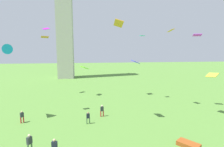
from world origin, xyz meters
The scene contains 16 objects.
person_0 centered at (-10.98, 16.81, 0.92)m, with size 0.47×0.47×1.62m.
person_1 centered at (-0.35, 17.60, 0.97)m, with size 0.52×0.32×1.70m.
person_3 centered at (-7.78, 9.56, 1.02)m, with size 0.48×0.54×1.80m.
person_4 centered at (-5.30, 8.41, 1.01)m, with size 0.55×0.35×1.79m.
person_5 centered at (-2.34, 15.31, 0.90)m, with size 0.49×0.30×1.60m.
kite_flying_0 centered at (-2.94, 29.34, 5.92)m, with size 1.78×1.91×0.74m.
kite_flying_1 centered at (7.44, 28.36, 7.08)m, with size 1.77×1.56×0.81m.
kite_flying_2 centered at (-10.51, 31.08, 13.77)m, with size 1.52×1.44×0.60m.
kite_flying_3 centered at (7.70, 25.05, 12.10)m, with size 0.97×0.73×0.08m.
kite_flying_4 centered at (1.63, 15.43, 12.84)m, with size 1.08×1.63×0.94m.
kite_flying_5 centered at (-8.30, 19.97, 11.38)m, with size 1.19×0.97×0.28m.
kite_flying_6 centered at (15.44, 16.11, 5.97)m, with size 1.40×1.76×0.70m.
kite_flying_7 centered at (14.82, 19.34, 11.85)m, with size 1.47×1.23×0.34m.
kite_flying_8 centered at (-12.94, 18.09, 9.68)m, with size 2.18×2.25×1.33m.
kite_flying_9 centered at (10.88, 20.31, 12.60)m, with size 0.92×1.22×0.56m.
kite_bundle_1 centered at (7.56, 8.46, 0.22)m, with size 2.08×1.12×0.45m, color #974618.
Camera 1 is at (-2.19, -6.75, 9.63)m, focal length 28.24 mm.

